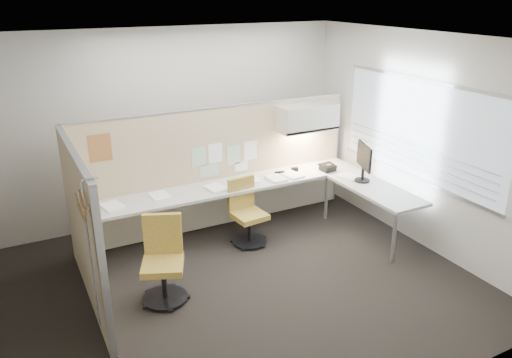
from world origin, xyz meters
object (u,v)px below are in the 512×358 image
chair_left (163,262)px  chair_right (247,214)px  phone (328,168)px  monitor (364,160)px  desk (257,192)px

chair_left → chair_right: bearing=50.8°
chair_right → phone: bearing=1.9°
chair_left → monitor: bearing=29.5°
desk → chair_right: (-0.27, -0.21, -0.19)m
desk → chair_left: bearing=-149.9°
desk → phone: 1.20m
chair_left → monitor: size_ratio=1.77×
chair_left → chair_right: (1.41, 0.76, -0.03)m
chair_left → chair_right: chair_left is taller
chair_left → chair_right: 1.60m
desk → phone: size_ratio=17.91×
desk → monitor: 1.55m
chair_right → monitor: monitor is taller
chair_right → phone: chair_right is taller
desk → chair_right: chair_right is taller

